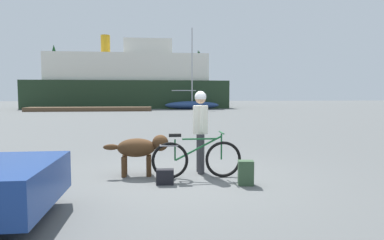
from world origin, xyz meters
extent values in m
plane|color=#595B5B|center=(0.00, 0.00, 0.00)|extent=(160.00, 160.00, 0.00)
torus|color=black|center=(0.79, -0.04, 0.37)|extent=(0.73, 0.06, 0.73)
torus|color=black|center=(-0.28, -0.04, 0.37)|extent=(0.73, 0.06, 0.73)
cube|color=#19592D|center=(0.31, -0.04, 0.79)|extent=(0.68, 0.03, 0.03)
cube|color=#19592D|center=(0.29, -0.04, 0.60)|extent=(0.92, 0.03, 0.49)
cylinder|color=#19592D|center=(-0.18, -0.04, 0.58)|extent=(0.03, 0.03, 0.42)
cylinder|color=#19592D|center=(0.75, -0.04, 0.63)|extent=(0.03, 0.03, 0.52)
cube|color=black|center=(-0.18, -0.04, 0.87)|extent=(0.24, 0.10, 0.06)
cylinder|color=#19592D|center=(0.75, -0.04, 0.91)|extent=(0.03, 0.44, 0.03)
cube|color=slate|center=(-0.30, -0.04, 0.67)|extent=(0.36, 0.14, 0.02)
cylinder|color=#333338|center=(0.39, 0.52, 0.42)|extent=(0.14, 0.14, 0.84)
cylinder|color=#333338|center=(0.39, 0.30, 0.42)|extent=(0.14, 0.14, 0.84)
cylinder|color=silver|center=(0.39, 0.41, 1.14)|extent=(0.32, 0.32, 0.59)
cylinder|color=silver|center=(0.39, 0.63, 1.17)|extent=(0.09, 0.09, 0.52)
cylinder|color=silver|center=(0.39, 0.19, 1.17)|extent=(0.09, 0.09, 0.52)
sphere|color=tan|center=(0.39, 0.41, 1.59)|extent=(0.23, 0.23, 0.23)
sphere|color=white|center=(0.39, 0.41, 1.62)|extent=(0.25, 0.25, 0.25)
ellipsoid|color=#472D19|center=(-0.95, 0.31, 0.58)|extent=(0.78, 0.45, 0.38)
sphere|color=#472D19|center=(-0.46, 0.31, 0.67)|extent=(0.34, 0.34, 0.34)
ellipsoid|color=#472D19|center=(-1.46, 0.31, 0.60)|extent=(0.32, 0.12, 0.12)
cylinder|color=#472D19|center=(-0.70, 0.44, 0.20)|extent=(0.10, 0.10, 0.41)
cylinder|color=#472D19|center=(-0.70, 0.19, 0.20)|extent=(0.10, 0.10, 0.41)
cylinder|color=#472D19|center=(-1.20, 0.44, 0.20)|extent=(0.10, 0.10, 0.41)
cylinder|color=#472D19|center=(-1.20, 0.19, 0.20)|extent=(0.10, 0.10, 0.41)
cube|color=#334C33|center=(1.09, -0.67, 0.23)|extent=(0.31, 0.24, 0.45)
cube|color=black|center=(-0.39, -0.45, 0.14)|extent=(0.33, 0.21, 0.28)
cylinder|color=black|center=(-2.63, -1.29, 0.32)|extent=(0.64, 0.22, 0.64)
cube|color=brown|center=(-6.93, 28.13, 0.20)|extent=(12.19, 2.18, 0.40)
cube|color=#1E331E|center=(-3.54, 36.20, 1.64)|extent=(23.63, 7.65, 3.28)
cube|color=silver|center=(-3.54, 36.20, 4.88)|extent=(18.90, 6.43, 3.20)
cube|color=silver|center=(-1.18, 36.20, 7.38)|extent=(5.67, 4.59, 1.80)
cylinder|color=#BF8C19|center=(-6.38, 36.20, 7.68)|extent=(1.10, 1.10, 2.40)
ellipsoid|color=navy|center=(3.73, 31.28, 0.45)|extent=(6.09, 1.71, 0.90)
cylinder|color=#B2B2B7|center=(3.73, 31.28, 4.97)|extent=(0.14, 0.14, 8.15)
cylinder|color=#B2B2B7|center=(2.82, 31.28, 2.10)|extent=(2.74, 0.10, 0.10)
cylinder|color=#4C331E|center=(-17.58, 54.61, 1.18)|extent=(0.46, 0.46, 2.36)
cone|color=#19471E|center=(-17.58, 54.61, 6.28)|extent=(4.33, 4.33, 7.84)
cylinder|color=#4C331E|center=(-2.92, 51.96, 1.72)|extent=(0.36, 0.36, 3.44)
cone|color=#19471E|center=(-2.92, 51.96, 7.30)|extent=(4.00, 4.00, 7.74)
cylinder|color=#4C331E|center=(7.45, 52.81, 1.06)|extent=(0.48, 0.48, 2.12)
cone|color=#143819|center=(7.45, 52.81, 5.71)|extent=(4.12, 4.12, 7.20)
cylinder|color=#4C331E|center=(7.93, 57.90, 1.68)|extent=(0.33, 0.33, 3.35)
cone|color=#19471E|center=(7.93, 57.90, 6.74)|extent=(3.09, 3.09, 6.77)
camera|label=1|loc=(-0.59, -6.64, 1.67)|focal=31.66mm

